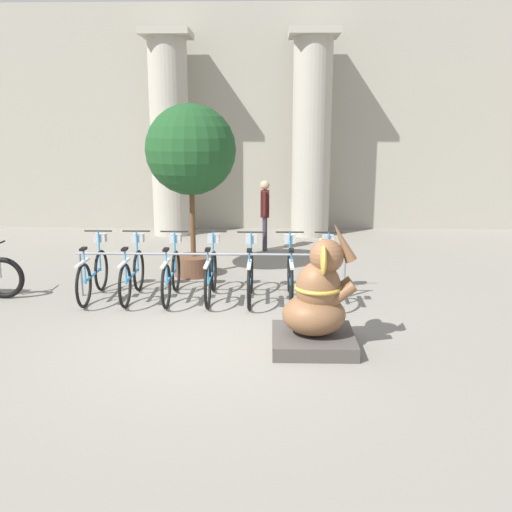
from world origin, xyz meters
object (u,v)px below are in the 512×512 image
at_px(bicycle_1, 132,274).
at_px(bicycle_2, 171,274).
at_px(bicycle_5, 290,275).
at_px(bicycle_6, 330,275).
at_px(bicycle_0, 93,273).
at_px(elephant_statue, 317,306).
at_px(bicycle_3, 211,274).
at_px(person_pedestrian, 265,209).
at_px(potted_tree, 191,155).
at_px(bicycle_4, 250,275).

xyz_separation_m(bicycle_1, bicycle_2, (0.67, -0.02, 0.00)).
bearing_deg(bicycle_5, bicycle_6, 0.11).
xyz_separation_m(bicycle_0, bicycle_1, (0.67, 0.00, 0.00)).
bearing_deg(elephant_statue, bicycle_2, 137.46).
relative_size(bicycle_3, bicycle_6, 1.00).
bearing_deg(bicycle_1, bicycle_3, -0.25).
xyz_separation_m(bicycle_2, person_pedestrian, (1.54, 3.81, 0.55)).
xyz_separation_m(bicycle_6, potted_tree, (-2.50, 1.57, 1.90)).
distance_m(bicycle_0, elephant_statue, 4.19).
bearing_deg(potted_tree, bicycle_5, -40.56).
relative_size(bicycle_1, person_pedestrian, 1.04).
distance_m(bicycle_3, elephant_statue, 2.66).
bearing_deg(bicycle_0, bicycle_1, 0.31).
xyz_separation_m(bicycle_4, potted_tree, (-1.17, 1.59, 1.90)).
bearing_deg(elephant_statue, potted_tree, 120.08).
relative_size(bicycle_5, elephant_statue, 0.99).
xyz_separation_m(bicycle_1, bicycle_3, (1.33, -0.01, 0.00)).
bearing_deg(elephant_statue, bicycle_4, 114.62).
bearing_deg(bicycle_3, bicycle_2, -178.77).
height_order(bicycle_0, bicycle_1, same).
xyz_separation_m(bicycle_1, bicycle_6, (3.33, -0.03, 0.00)).
relative_size(bicycle_0, bicycle_1, 1.00).
height_order(bicycle_1, bicycle_4, same).
bearing_deg(bicycle_5, bicycle_3, 179.02).
xyz_separation_m(bicycle_0, potted_tree, (1.50, 1.55, 1.90)).
distance_m(bicycle_2, bicycle_6, 2.67).
bearing_deg(bicycle_5, bicycle_0, 179.57).
relative_size(bicycle_1, bicycle_5, 1.00).
height_order(bicycle_0, bicycle_5, same).
distance_m(bicycle_1, bicycle_2, 0.67).
relative_size(elephant_statue, potted_tree, 0.52).
distance_m(bicycle_0, bicycle_6, 4.00).
xyz_separation_m(bicycle_5, elephant_statue, (0.28, -2.08, 0.15)).
xyz_separation_m(bicycle_2, bicycle_6, (2.67, -0.01, 0.00)).
distance_m(person_pedestrian, potted_tree, 2.96).
distance_m(bicycle_4, person_pedestrian, 3.88).
bearing_deg(bicycle_2, bicycle_0, 179.29).
xyz_separation_m(bicycle_5, person_pedestrian, (-0.46, 3.82, 0.55)).
bearing_deg(bicycle_3, potted_tree, 108.00).
relative_size(bicycle_2, person_pedestrian, 1.04).
distance_m(bicycle_5, person_pedestrian, 3.89).
xyz_separation_m(bicycle_0, person_pedestrian, (2.87, 3.80, 0.55)).
height_order(bicycle_0, bicycle_6, same).
height_order(bicycle_6, potted_tree, potted_tree).
distance_m(bicycle_1, person_pedestrian, 4.42).
height_order(bicycle_4, potted_tree, potted_tree).
bearing_deg(bicycle_0, bicycle_2, -0.71).
bearing_deg(bicycle_4, elephant_statue, -65.38).
distance_m(bicycle_1, elephant_statue, 3.63).
bearing_deg(bicycle_1, bicycle_6, -0.47).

